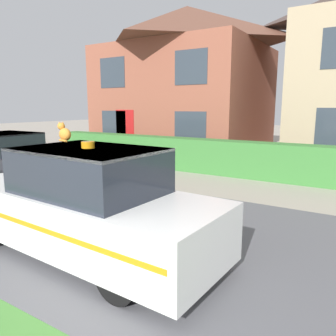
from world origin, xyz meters
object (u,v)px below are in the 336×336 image
Objects in this scene: cat at (64,133)px; house_left at (186,80)px; police_car at (84,205)px; neighbour_car_near at (2,160)px.

cat is 0.04× the size of house_left.
cat is at bearing 31.23° from police_car.
house_left reaches higher than police_car.
neighbour_car_near is 9.63m from house_left.
cat reaches higher than police_car.
house_left reaches higher than neighbour_car_near.
neighbour_car_near is at bearing -12.08° from cat.
house_left is (-4.47, 11.25, 2.78)m from police_car.
house_left is (1.23, 9.11, 2.86)m from neighbour_car_near.
police_car is 1.11× the size of neighbour_car_near.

